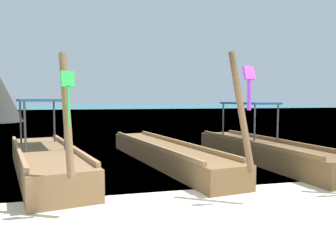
# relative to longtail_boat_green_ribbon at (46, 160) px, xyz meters

# --- Properties ---
(ground) EXTENTS (120.00, 120.00, 0.00)m
(ground) POSITION_rel_longtail_boat_green_ribbon_xyz_m (3.00, -4.32, -0.36)
(ground) COLOR beige
(sea_water) EXTENTS (120.00, 120.00, 0.00)m
(sea_water) POSITION_rel_longtail_boat_green_ribbon_xyz_m (3.00, 57.82, -0.35)
(sea_water) COLOR #147A89
(sea_water) RESTS_ON ground
(longtail_boat_green_ribbon) EXTENTS (2.43, 6.16, 2.57)m
(longtail_boat_green_ribbon) POSITION_rel_longtail_boat_green_ribbon_xyz_m (0.00, 0.00, 0.00)
(longtail_boat_green_ribbon) COLOR olive
(longtail_boat_green_ribbon) RESTS_ON ground
(longtail_boat_violet_ribbon) EXTENTS (2.03, 7.49, 2.70)m
(longtail_boat_violet_ribbon) POSITION_rel_longtail_boat_green_ribbon_xyz_m (3.11, 0.63, -0.07)
(longtail_boat_violet_ribbon) COLOR brown
(longtail_boat_violet_ribbon) RESTS_ON ground
(longtail_boat_red_ribbon) EXTENTS (1.42, 6.73, 2.58)m
(longtail_boat_red_ribbon) POSITION_rel_longtail_boat_green_ribbon_xyz_m (5.92, 0.15, -0.01)
(longtail_boat_red_ribbon) COLOR brown
(longtail_boat_red_ribbon) RESTS_ON ground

